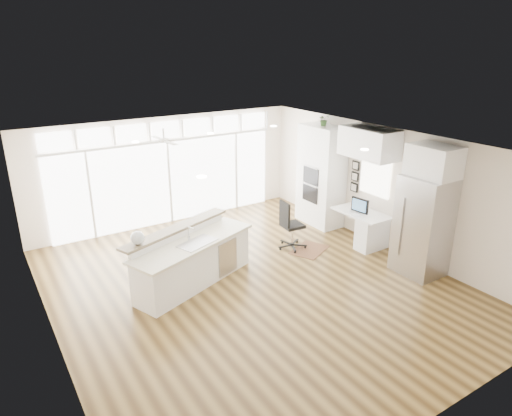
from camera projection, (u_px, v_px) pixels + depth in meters
floor at (252, 285)px, 8.77m from camera, size 7.00×8.00×0.02m
ceiling at (252, 147)px, 7.84m from camera, size 7.00×8.00×0.02m
wall_back at (167, 170)px, 11.46m from camera, size 7.00×0.04×2.70m
wall_front at (441, 329)px, 5.14m from camera, size 7.00×0.04×2.70m
wall_left at (46, 268)px, 6.52m from camera, size 0.04×8.00×2.70m
wall_right at (386, 188)px, 10.08m from camera, size 0.04×8.00×2.70m
glass_wall at (169, 182)px, 11.51m from camera, size 5.80×0.06×2.08m
transom_row at (165, 130)px, 11.06m from camera, size 5.90×0.06×0.40m
desk_window at (375, 177)px, 10.22m from camera, size 0.04×0.85×0.85m
ceiling_fan at (164, 136)px, 9.87m from camera, size 1.16×1.16×0.32m
recessed_lights at (246, 146)px, 8.00m from camera, size 3.40×3.00×0.02m
oven_cabinet at (321, 176)px, 11.37m from camera, size 0.64×1.20×2.50m
desk_nook at (360, 228)px, 10.46m from camera, size 0.72×1.30×0.76m
upper_cabinets at (369, 143)px, 9.80m from camera, size 0.64×1.30×0.64m
refrigerator at (423, 226)px, 8.93m from camera, size 0.76×0.90×2.00m
fridge_cabinet at (434, 161)px, 8.52m from camera, size 0.64×0.90×0.60m
framed_photos at (355, 177)px, 10.77m from camera, size 0.06×0.22×0.80m
kitchen_island at (194, 258)px, 8.66m from camera, size 2.85×1.88×1.06m
rug at (309, 250)px, 10.22m from camera, size 1.03×0.92×0.01m
office_chair at (293, 225)px, 10.15m from camera, size 0.63×0.60×1.12m
fishbowl at (138, 238)px, 7.94m from camera, size 0.33×0.33×0.24m
monitor at (360, 205)px, 10.22m from camera, size 0.14×0.45×0.37m
keyboard at (354, 214)px, 10.20m from camera, size 0.15×0.30×0.01m
potted_plant at (324, 121)px, 10.90m from camera, size 0.26×0.29×0.23m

